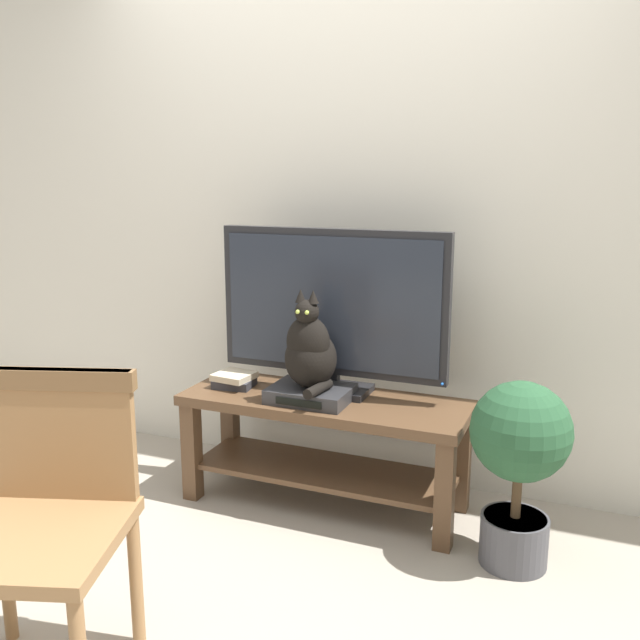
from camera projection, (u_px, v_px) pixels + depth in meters
The scene contains 9 objects.
ground_plane at pixel (255, 565), 2.58m from camera, with size 12.00×12.00×0.00m, color gray.
back_wall at pixel (350, 183), 3.20m from camera, with size 7.00×0.12×2.80m, color beige.
tv_stand at pixel (324, 430), 2.99m from camera, with size 1.24×0.45×0.49m.
tv at pixel (332, 307), 2.96m from camera, with size 1.03×0.20×0.72m.
media_box at pixel (311, 394), 2.92m from camera, with size 0.34×0.26×0.06m.
cat at pixel (310, 351), 2.87m from camera, with size 0.22×0.28×0.43m.
wooden_chair at pixel (44, 504), 1.93m from camera, with size 0.60×0.60×0.89m.
book_stack at pixel (234, 380), 3.11m from camera, with size 0.19×0.17×0.07m.
potted_plant at pixel (519, 454), 2.50m from camera, with size 0.37×0.37×0.71m.
Camera 1 is at (1.11, -2.06, 1.45)m, focal length 38.40 mm.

